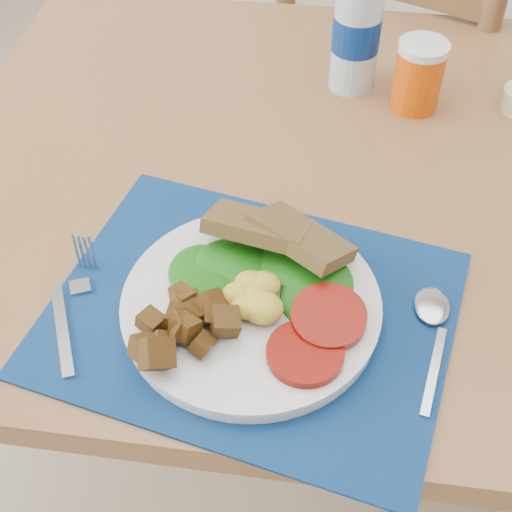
{
  "coord_description": "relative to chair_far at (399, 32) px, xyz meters",
  "views": [
    {
      "loc": [
        -0.14,
        -0.57,
        1.39
      ],
      "look_at": [
        -0.22,
        -0.03,
        0.8
      ],
      "focal_mm": 50.0,
      "sensor_mm": 36.0,
      "label": 1
    }
  ],
  "objects": [
    {
      "name": "table",
      "position": [
        0.04,
        -0.61,
        0.05
      ],
      "size": [
        1.4,
        0.9,
        0.75
      ],
      "color": "brown",
      "rests_on": "ground"
    },
    {
      "name": "chair_far",
      "position": [
        0.0,
        0.0,
        0.0
      ],
      "size": [
        0.6,
        0.59,
        1.25
      ],
      "rotation": [
        0.0,
        0.0,
        2.75
      ],
      "color": "#54361E",
      "rests_on": "ground"
    },
    {
      "name": "placemat",
      "position": [
        -0.18,
        -0.88,
        0.13
      ],
      "size": [
        0.51,
        0.43,
        0.0
      ],
      "primitive_type": "cube",
      "rotation": [
        0.0,
        0.0,
        -0.21
      ],
      "color": "black",
      "rests_on": "table"
    },
    {
      "name": "breakfast_plate",
      "position": [
        -0.19,
        -0.89,
        0.15
      ],
      "size": [
        0.29,
        0.29,
        0.07
      ],
      "rotation": [
        0.0,
        0.0,
        -0.35
      ],
      "color": "silver",
      "rests_on": "placemat"
    },
    {
      "name": "fork",
      "position": [
        -0.39,
        -0.9,
        0.14
      ],
      "size": [
        0.06,
        0.18,
        0.0
      ],
      "rotation": [
        0.0,
        0.0,
        0.43
      ],
      "color": "#B2B5BA",
      "rests_on": "placemat"
    },
    {
      "name": "spoon",
      "position": [
        0.02,
        -0.88,
        0.14
      ],
      "size": [
        0.04,
        0.17,
        0.01
      ],
      "rotation": [
        0.0,
        0.0,
        -0.19
      ],
      "color": "#B2B5BA",
      "rests_on": "placemat"
    },
    {
      "name": "water_bottle",
      "position": [
        -0.09,
        -0.41,
        0.24
      ],
      "size": [
        0.07,
        0.07,
        0.25
      ],
      "color": "#ADBFCC",
      "rests_on": "table"
    },
    {
      "name": "juice_glass",
      "position": [
        0.0,
        -0.45,
        0.18
      ],
      "size": [
        0.07,
        0.07,
        0.1
      ],
      "primitive_type": "cylinder",
      "color": "#D24905",
      "rests_on": "table"
    }
  ]
}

